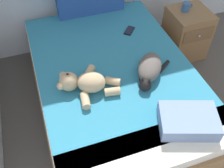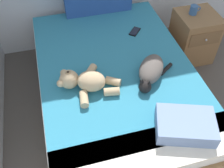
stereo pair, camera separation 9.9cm
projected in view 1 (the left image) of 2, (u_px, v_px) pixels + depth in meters
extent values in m
plane|color=#4C4742|center=(219.00, 163.00, 2.21)|extent=(9.87, 9.87, 0.00)
cube|color=olive|center=(113.00, 92.00, 2.54)|extent=(1.37, 2.00, 0.31)
cube|color=white|center=(114.00, 74.00, 2.37)|extent=(1.33, 1.94, 0.17)
cube|color=teal|center=(111.00, 63.00, 2.34)|extent=(1.31, 1.80, 0.02)
cube|color=silver|center=(155.00, 148.00, 1.76)|extent=(1.31, 0.32, 0.02)
ellipsoid|color=#59514C|center=(150.00, 67.00, 2.18)|extent=(0.35, 0.39, 0.15)
sphere|color=black|center=(145.00, 85.00, 2.07)|extent=(0.10, 0.10, 0.10)
cone|color=black|center=(149.00, 81.00, 2.02)|extent=(0.04, 0.04, 0.04)
cone|color=black|center=(142.00, 79.00, 2.03)|extent=(0.04, 0.04, 0.04)
cylinder|color=black|center=(164.00, 66.00, 2.27)|extent=(0.15, 0.12, 0.03)
ellipsoid|color=black|center=(142.00, 78.00, 2.16)|extent=(0.10, 0.11, 0.04)
ellipsoid|color=tan|center=(91.00, 82.00, 2.06)|extent=(0.28, 0.25, 0.15)
sphere|color=tan|center=(69.00, 82.00, 2.06)|extent=(0.15, 0.15, 0.15)
sphere|color=#9E7F58|center=(68.00, 77.00, 2.02)|extent=(0.06, 0.06, 0.06)
sphere|color=black|center=(67.00, 74.00, 2.00)|extent=(0.02, 0.02, 0.02)
sphere|color=tan|center=(61.00, 86.00, 2.02)|extent=(0.06, 0.06, 0.06)
sphere|color=tan|center=(63.00, 75.00, 2.10)|extent=(0.06, 0.06, 0.06)
cylinder|color=tan|center=(85.00, 101.00, 1.99)|extent=(0.08, 0.14, 0.07)
cylinder|color=tan|center=(112.00, 92.00, 2.05)|extent=(0.13, 0.08, 0.07)
cylinder|color=tan|center=(89.00, 72.00, 2.19)|extent=(0.13, 0.15, 0.07)
cylinder|color=tan|center=(113.00, 81.00, 2.12)|extent=(0.14, 0.12, 0.07)
cube|color=black|center=(129.00, 31.00, 2.64)|extent=(0.15, 0.16, 0.01)
cube|color=black|center=(129.00, 30.00, 2.64)|extent=(0.13, 0.14, 0.00)
cube|color=#728CB7|center=(188.00, 121.00, 1.83)|extent=(0.47, 0.40, 0.11)
cube|color=olive|center=(186.00, 33.00, 2.98)|extent=(0.42, 0.41, 0.55)
cube|color=brown|center=(199.00, 35.00, 2.76)|extent=(0.36, 0.01, 0.16)
sphere|color=#B2B2B7|center=(199.00, 36.00, 2.75)|extent=(0.02, 0.02, 0.02)
cylinder|color=#33598C|center=(186.00, 7.00, 2.76)|extent=(0.08, 0.08, 0.09)
torus|color=#33598C|center=(190.00, 6.00, 2.76)|extent=(0.06, 0.01, 0.06)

